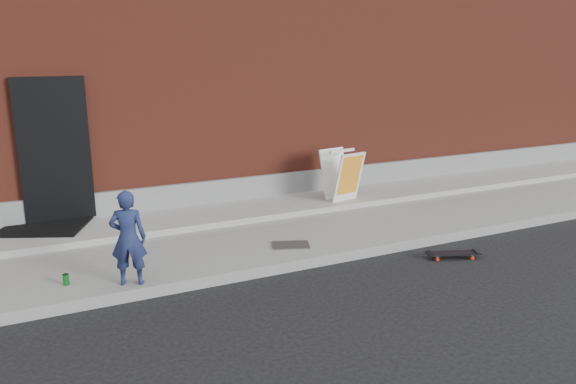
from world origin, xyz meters
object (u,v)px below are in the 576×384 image
skateboard (453,254)px  pizza_sign (342,175)px  child (128,238)px  soda_can (66,280)px

skateboard → pizza_sign: 2.77m
child → skateboard: size_ratio=1.54×
pizza_sign → soda_can: pizza_sign is taller
pizza_sign → soda_can: bearing=-161.5°
skateboard → soda_can: soda_can is taller
child → soda_can: 0.94m
skateboard → soda_can: size_ratio=5.56×
child → soda_can: bearing=-4.0°
child → soda_can: child is taller
skateboard → pizza_sign: size_ratio=0.83×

